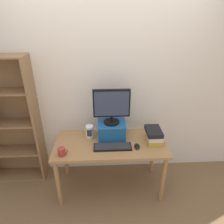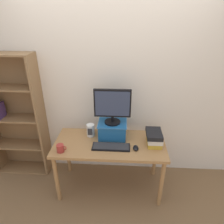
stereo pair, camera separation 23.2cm
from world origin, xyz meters
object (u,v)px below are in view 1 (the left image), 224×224
at_px(desk, 110,148).
at_px(book_stack, 154,135).
at_px(riser_box, 112,129).
at_px(coffee_mug, 62,152).
at_px(desk_speaker, 90,132).
at_px(keyboard, 113,147).
at_px(bookshelf_unit, 7,122).
at_px(computer_monitor, 112,106).
at_px(computer_mouse, 137,146).

xyz_separation_m(desk, book_stack, (0.54, 0.01, 0.17)).
xyz_separation_m(desk, riser_box, (0.03, 0.15, 0.19)).
bearing_deg(book_stack, coffee_mug, -168.82).
bearing_deg(book_stack, desk, -179.13).
xyz_separation_m(coffee_mug, desk_speaker, (0.29, 0.35, 0.04)).
height_order(book_stack, coffee_mug, book_stack).
bearing_deg(desk, keyboard, -76.53).
xyz_separation_m(keyboard, desk_speaker, (-0.28, 0.24, 0.07)).
relative_size(bookshelf_unit, keyboard, 3.88).
relative_size(bookshelf_unit, riser_box, 4.83).
height_order(riser_box, book_stack, riser_box).
bearing_deg(book_stack, bookshelf_unit, 171.07).
bearing_deg(bookshelf_unit, computer_monitor, -6.59).
bearing_deg(computer_monitor, bookshelf_unit, 173.41).
bearing_deg(riser_box, desk_speaker, -179.72).
relative_size(desk, computer_mouse, 13.03).
bearing_deg(computer_mouse, coffee_mug, -173.62).
bearing_deg(riser_box, keyboard, -90.42).
bearing_deg(computer_monitor, desk_speaker, 179.99).
distance_m(bookshelf_unit, book_stack, 1.89).
height_order(computer_monitor, keyboard, computer_monitor).
height_order(desk, computer_mouse, computer_mouse).
bearing_deg(computer_monitor, book_stack, -14.98).
distance_m(riser_box, computer_mouse, 0.40).
bearing_deg(bookshelf_unit, keyboard, -16.45).
xyz_separation_m(bookshelf_unit, coffee_mug, (0.78, -0.51, -0.12)).
height_order(bookshelf_unit, coffee_mug, bookshelf_unit).
bearing_deg(computer_mouse, riser_box, 138.42).
distance_m(keyboard, desk_speaker, 0.38).
relative_size(desk, coffee_mug, 11.91).
xyz_separation_m(computer_monitor, desk_speaker, (-0.28, 0.00, -0.36)).
bearing_deg(coffee_mug, computer_monitor, 31.44).
distance_m(bookshelf_unit, coffee_mug, 0.94).
bearing_deg(desk_speaker, coffee_mug, -129.88).
relative_size(computer_monitor, computer_mouse, 4.27).
height_order(keyboard, coffee_mug, coffee_mug).
distance_m(riser_box, desk_speaker, 0.28).
height_order(coffee_mug, desk_speaker, desk_speaker).
bearing_deg(book_stack, computer_mouse, -152.00).
height_order(computer_mouse, desk_speaker, desk_speaker).
relative_size(computer_monitor, book_stack, 1.69).
relative_size(bookshelf_unit, computer_monitor, 3.90).
relative_size(keyboard, computer_mouse, 4.29).
relative_size(bookshelf_unit, book_stack, 6.59).
distance_m(computer_monitor, desk_speaker, 0.45).
relative_size(riser_box, desk_speaker, 2.21).
height_order(bookshelf_unit, desk_speaker, bookshelf_unit).
height_order(computer_monitor, book_stack, computer_monitor).
height_order(riser_box, computer_mouse, riser_box).
bearing_deg(desk_speaker, book_stack, -9.80).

